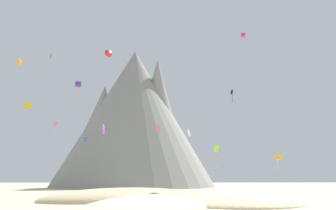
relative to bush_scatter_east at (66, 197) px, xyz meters
name	(u,v)px	position (x,y,z in m)	size (l,w,h in m)	color
dune_foreground_left	(240,204)	(24.05, -13.12, -0.28)	(16.42, 15.30, 2.27)	#CCBA8E
dune_midground	(128,201)	(9.91, -6.04, -0.28)	(24.65, 12.68, 3.61)	#C6B284
bush_scatter_east	(66,197)	(0.00, 0.00, 0.00)	(1.51, 1.51, 0.56)	#386633
bush_far_left	(273,202)	(27.18, -15.89, 0.17)	(2.08, 2.08, 0.91)	#668C4C
bush_near_left	(197,195)	(20.25, 0.07, 0.18)	(1.15, 1.15, 0.92)	#386633
rock_massif	(132,120)	(5.40, 68.56, 22.26)	(67.53, 67.53, 47.29)	gray
kite_magenta_high	(243,36)	(31.45, 12.54, 31.47)	(0.87, 0.91, 1.01)	#D1339E
kite_blue_low	(85,140)	(-0.23, 14.51, 10.16)	(0.94, 0.91, 0.94)	blue
kite_black_mid	(232,94)	(32.97, 32.95, 23.88)	(0.68, 0.66, 3.37)	black
kite_lime_low	(216,153)	(24.23, 5.58, 7.05)	(0.93, 0.59, 5.30)	#8CD133
kite_white_low	(189,133)	(20.75, 19.88, 12.25)	(0.79, 0.97, 1.47)	white
kite_red_mid	(109,53)	(5.50, 2.49, 24.05)	(1.53, 1.26, 1.44)	red
kite_indigo_mid	(78,84)	(-3.54, 21.31, 23.10)	(1.53, 1.55, 4.82)	#5138B2
kite_rainbow_mid	(158,129)	(14.17, 33.83, 14.90)	(1.24, 1.29, 1.59)	#E5668C
kite_yellow_mid	(28,106)	(-7.25, 1.34, 14.45)	(1.37, 0.68, 1.34)	yellow
kite_cyan_high	(50,56)	(-13.17, 32.07, 33.11)	(1.76, 1.99, 1.80)	#33BCDB
kite_gold_low	(278,157)	(34.68, 4.41, 6.28)	(1.35, 1.35, 2.68)	gold
kite_pink_mid	(56,124)	(-8.61, 23.64, 14.56)	(1.35, 1.06, 2.92)	pink
kite_violet_low	(104,129)	(4.46, 7.02, 11.30)	(0.37, 1.97, 1.96)	purple
kite_orange_mid	(20,63)	(-11.01, 6.29, 23.31)	(0.81, 1.48, 1.41)	orange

